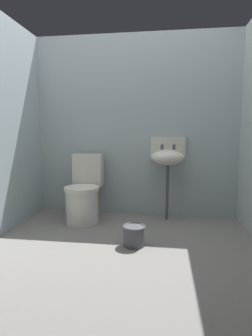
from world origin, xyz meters
TOP-DOWN VIEW (x-y plane):
  - ground_plane at (0.00, 0.00)m, footprint 2.90×2.59m
  - wall_back at (0.00, 1.14)m, footprint 2.90×0.10m
  - toilet_near_wall at (-0.57, 0.74)m, footprint 0.41×0.60m
  - sink at (0.41, 0.93)m, footprint 0.42×0.35m
  - bucket at (0.10, 0.07)m, footprint 0.21×0.21m

SIDE VIEW (x-z plane):
  - ground_plane at x=0.00m, z-range -0.08..0.00m
  - bucket at x=0.10m, z-range 0.00..0.20m
  - toilet_near_wall at x=-0.57m, z-range -0.07..0.71m
  - sink at x=0.41m, z-range 0.26..1.25m
  - wall_back at x=0.00m, z-range 0.00..2.23m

